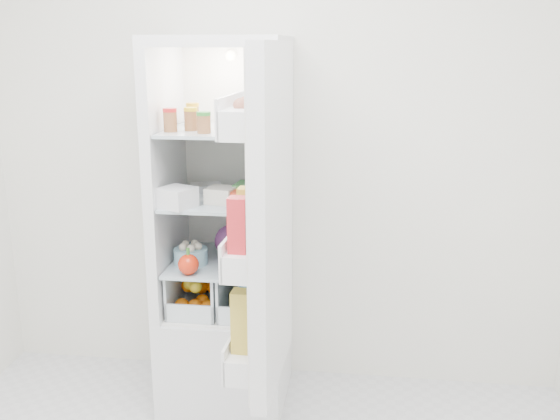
# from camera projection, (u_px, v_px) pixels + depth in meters

# --- Properties ---
(room_walls) EXTENTS (3.02, 3.02, 2.61)m
(room_walls) POSITION_uv_depth(u_px,v_px,m) (194.00, 110.00, 1.66)
(room_walls) COLOR white
(room_walls) RESTS_ON ground
(refrigerator) EXTENTS (0.60, 0.60, 1.80)m
(refrigerator) POSITION_uv_depth(u_px,v_px,m) (228.00, 271.00, 3.11)
(refrigerator) COLOR silver
(refrigerator) RESTS_ON ground
(shelf_low) EXTENTS (0.49, 0.53, 0.01)m
(shelf_low) POSITION_uv_depth(u_px,v_px,m) (225.00, 261.00, 3.03)
(shelf_low) COLOR #A5B8C2
(shelf_low) RESTS_ON refrigerator
(shelf_mid) EXTENTS (0.49, 0.53, 0.02)m
(shelf_mid) POSITION_uv_depth(u_px,v_px,m) (223.00, 200.00, 2.95)
(shelf_mid) COLOR #A5B8C2
(shelf_mid) RESTS_ON refrigerator
(shelf_top) EXTENTS (0.49, 0.53, 0.02)m
(shelf_top) POSITION_uv_depth(u_px,v_px,m) (222.00, 130.00, 2.87)
(shelf_top) COLOR #A5B8C2
(shelf_top) RESTS_ON refrigerator
(crisper_left) EXTENTS (0.23, 0.46, 0.22)m
(crisper_left) POSITION_uv_depth(u_px,v_px,m) (201.00, 285.00, 3.08)
(crisper_left) COLOR silver
(crisper_left) RESTS_ON refrigerator
(crisper_right) EXTENTS (0.23, 0.46, 0.22)m
(crisper_right) POSITION_uv_depth(u_px,v_px,m) (250.00, 288.00, 3.05)
(crisper_right) COLOR silver
(crisper_right) RESTS_ON refrigerator
(condiment_jars) EXTENTS (0.46, 0.34, 0.08)m
(condiment_jars) POSITION_uv_depth(u_px,v_px,m) (216.00, 121.00, 2.80)
(condiment_jars) COLOR #B21919
(condiment_jars) RESTS_ON shelf_top
(squeeze_bottle) EXTENTS (0.06, 0.06, 0.17)m
(squeeze_bottle) POSITION_uv_depth(u_px,v_px,m) (270.00, 109.00, 2.89)
(squeeze_bottle) COLOR white
(squeeze_bottle) RESTS_ON shelf_top
(tub_white) EXTENTS (0.19, 0.19, 0.09)m
(tub_white) POSITION_uv_depth(u_px,v_px,m) (177.00, 197.00, 2.78)
(tub_white) COLOR silver
(tub_white) RESTS_ON shelf_mid
(tub_cream) EXTENTS (0.14, 0.14, 0.07)m
(tub_cream) POSITION_uv_depth(u_px,v_px,m) (221.00, 195.00, 2.86)
(tub_cream) COLOR beige
(tub_cream) RESTS_ON shelf_mid
(tin_red) EXTENTS (0.11, 0.11, 0.06)m
(tin_red) POSITION_uv_depth(u_px,v_px,m) (240.00, 198.00, 2.83)
(tin_red) COLOR red
(tin_red) RESTS_ON shelf_mid
(foil_tray) EXTENTS (0.18, 0.15, 0.04)m
(foil_tray) POSITION_uv_depth(u_px,v_px,m) (206.00, 188.00, 3.08)
(foil_tray) COLOR silver
(foil_tray) RESTS_ON shelf_mid
(tub_green) EXTENTS (0.11, 0.15, 0.08)m
(tub_green) POSITION_uv_depth(u_px,v_px,m) (246.00, 191.00, 2.92)
(tub_green) COLOR #408E43
(tub_green) RESTS_ON shelf_mid
(red_cabbage) EXTENTS (0.16, 0.16, 0.16)m
(red_cabbage) POSITION_uv_depth(u_px,v_px,m) (231.00, 241.00, 3.05)
(red_cabbage) COLOR #471B50
(red_cabbage) RESTS_ON shelf_low
(bell_pepper) EXTENTS (0.10, 0.10, 0.10)m
(bell_pepper) POSITION_uv_depth(u_px,v_px,m) (188.00, 264.00, 2.83)
(bell_pepper) COLOR red
(bell_pepper) RESTS_ON shelf_low
(mushroom_bowl) EXTENTS (0.19, 0.19, 0.07)m
(mushroom_bowl) POSITION_uv_depth(u_px,v_px,m) (191.00, 256.00, 2.97)
(mushroom_bowl) COLOR #8BBFD0
(mushroom_bowl) RESTS_ON shelf_low
(citrus_pile) EXTENTS (0.20, 0.31, 0.16)m
(citrus_pile) POSITION_uv_depth(u_px,v_px,m) (200.00, 292.00, 3.07)
(citrus_pile) COLOR orange
(citrus_pile) RESTS_ON refrigerator
(veg_pile) EXTENTS (0.16, 0.30, 0.10)m
(veg_pile) POSITION_uv_depth(u_px,v_px,m) (251.00, 297.00, 3.06)
(veg_pile) COLOR #244F1A
(veg_pile) RESTS_ON refrigerator
(fridge_door) EXTENTS (0.19, 0.60, 1.30)m
(fridge_door) POSITION_uv_depth(u_px,v_px,m) (265.00, 227.00, 2.36)
(fridge_door) COLOR silver
(fridge_door) RESTS_ON refrigerator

